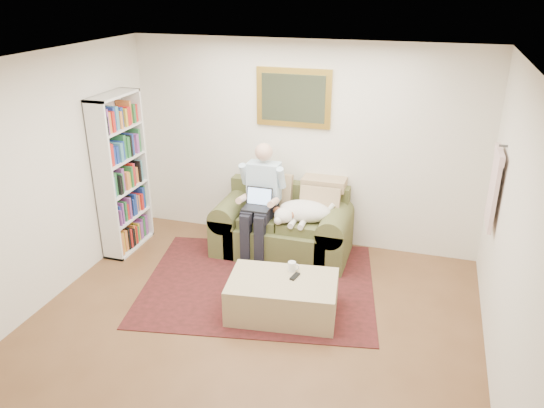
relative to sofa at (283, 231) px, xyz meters
The scene contains 12 objects.
room_shell 1.97m from the sofa, 85.54° to the right, with size 4.51×5.00×2.61m.
rug 0.88m from the sofa, 92.89° to the right, with size 2.60×2.08×0.01m, color black.
sofa is the anchor object (origin of this frame).
seated_man 0.51m from the sofa, 148.55° to the right, with size 0.56×0.79×1.42m, color #8CBBD8, non-canonical shape.
laptop 0.56m from the sofa, 138.98° to the right, with size 0.33×0.26×0.24m.
sleeping_dog 0.47m from the sofa, 15.74° to the right, with size 0.69×0.44×0.26m, color white, non-canonical shape.
ottoman 1.37m from the sofa, 74.04° to the right, with size 1.11×0.71×0.40m, color tan.
coffee_mug 1.19m from the sofa, 69.36° to the right, with size 0.08×0.08×0.10m, color white.
tv_remote 1.32m from the sofa, 68.60° to the right, with size 0.05×0.15×0.02m, color black.
bookshelf 2.14m from the sofa, 167.42° to the right, with size 0.28×0.80×2.00m, color white, non-canonical shape.
wall_mirror 1.67m from the sofa, 90.00° to the left, with size 0.94×0.04×0.72m.
hanging_shirt 2.59m from the sofa, 10.71° to the right, with size 0.06×0.52×0.90m, color beige, non-canonical shape.
Camera 1 is at (1.51, -3.78, 3.24)m, focal length 35.00 mm.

